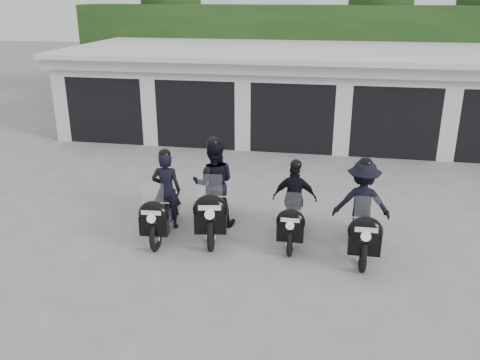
% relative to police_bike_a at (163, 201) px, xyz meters
% --- Properties ---
extents(ground, '(80.00, 80.00, 0.00)m').
position_rel_police_bike_a_xyz_m(ground, '(2.11, 0.75, -0.72)').
color(ground, '#979792').
rests_on(ground, ground).
extents(garage_block, '(16.40, 6.80, 2.96)m').
position_rel_police_bike_a_xyz_m(garage_block, '(2.11, 8.81, 0.70)').
color(garage_block, silver).
rests_on(garage_block, ground).
extents(background_vegetation, '(20.00, 3.90, 5.80)m').
position_rel_police_bike_a_xyz_m(background_vegetation, '(2.48, 13.67, 2.05)').
color(background_vegetation, '#193814').
rests_on(background_vegetation, ground).
extents(police_bike_a, '(0.72, 2.09, 1.82)m').
position_rel_police_bike_a_xyz_m(police_bike_a, '(0.00, 0.00, 0.00)').
color(police_bike_a, black).
rests_on(police_bike_a, ground).
extents(police_bike_b, '(1.08, 2.33, 2.04)m').
position_rel_police_bike_a_xyz_m(police_bike_b, '(0.97, 0.42, 0.14)').
color(police_bike_b, black).
rests_on(police_bike_b, ground).
extents(police_bike_c, '(0.92, 1.93, 1.68)m').
position_rel_police_bike_a_xyz_m(police_bike_c, '(2.68, 0.33, -0.01)').
color(police_bike_c, black).
rests_on(police_bike_c, ground).
extents(police_bike_d, '(1.14, 2.17, 1.89)m').
position_rel_police_bike_a_xyz_m(police_bike_d, '(4.03, 0.08, 0.08)').
color(police_bike_d, black).
rests_on(police_bike_d, ground).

